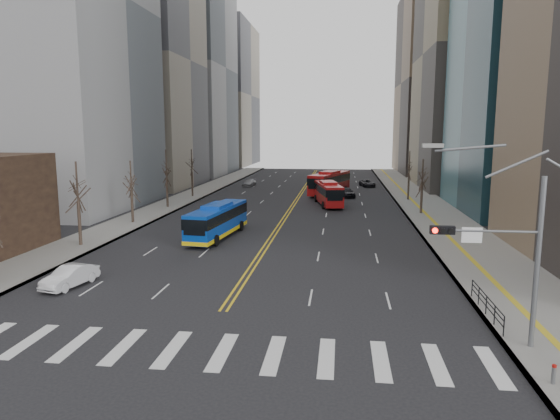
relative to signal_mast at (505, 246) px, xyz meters
name	(u,v)px	position (x,y,z in m)	size (l,w,h in m)	color
ground	(197,350)	(-13.77, -2.00, -4.86)	(220.00, 220.00, 0.00)	black
sidewalk_right	(427,207)	(3.73, 43.00, -4.78)	(7.00, 130.00, 0.15)	gray
sidewalk_left	(174,203)	(-30.27, 43.00, -4.78)	(5.00, 130.00, 0.15)	gray
crosswalk	(197,350)	(-13.77, -2.00, -4.85)	(26.70, 4.00, 0.01)	silver
centerline	(299,196)	(-13.77, 53.00, -4.85)	(0.55, 100.00, 0.01)	gold
office_towers	(307,49)	(-13.64, 66.51, 19.07)	(83.00, 134.00, 58.00)	gray
signal_mast	(505,246)	(0.00, 0.00, 0.00)	(5.37, 0.37, 9.39)	gray
pedestrian_railing	(486,302)	(0.53, 4.00, -4.03)	(0.06, 6.06, 1.02)	black
street_trees	(221,176)	(-20.94, 32.55, 0.02)	(35.20, 47.20, 7.60)	#31261D
blue_bus	(218,220)	(-18.83, 22.08, -3.17)	(3.57, 11.14, 3.21)	#0B3DB1
red_bus_near	(328,192)	(-9.09, 43.89, -3.04)	(4.34, 10.44, 3.25)	#AC1213
red_bus_far	(330,182)	(-9.18, 55.31, -2.80)	(6.45, 11.97, 3.71)	#AC1213
car_white	(70,276)	(-24.60, 6.21, -4.18)	(1.43, 4.11, 1.36)	silver
car_dark_mid	(346,192)	(-6.60, 52.59, -4.09)	(1.81, 4.49, 1.53)	black
car_silver	(249,183)	(-23.90, 65.59, -4.25)	(1.71, 4.20, 1.22)	gray
car_dark_far	(367,183)	(-2.73, 67.43, -4.24)	(2.05, 4.44, 1.23)	black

